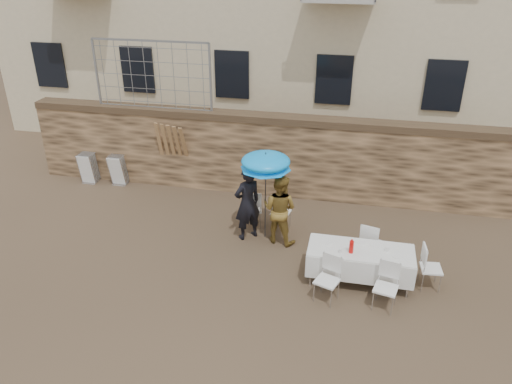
% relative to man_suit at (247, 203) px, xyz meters
% --- Properties ---
extents(ground, '(80.00, 80.00, 0.00)m').
position_rel_man_suit_xyz_m(ground, '(-0.12, -2.55, -0.91)').
color(ground, brown).
rests_on(ground, ground).
extents(stone_wall, '(13.00, 0.50, 2.20)m').
position_rel_man_suit_xyz_m(stone_wall, '(-0.12, 2.45, 0.19)').
color(stone_wall, brown).
rests_on(stone_wall, ground).
extents(chain_link_fence, '(3.20, 0.06, 1.80)m').
position_rel_man_suit_xyz_m(chain_link_fence, '(-3.12, 2.45, 2.19)').
color(chain_link_fence, gray).
rests_on(chain_link_fence, stone_wall).
extents(man_suit, '(0.78, 0.77, 1.81)m').
position_rel_man_suit_xyz_m(man_suit, '(0.00, 0.00, 0.00)').
color(man_suit, black).
rests_on(man_suit, ground).
extents(woman_dress, '(0.96, 0.83, 1.68)m').
position_rel_man_suit_xyz_m(woman_dress, '(0.75, 0.00, -0.07)').
color(woman_dress, '#B48937').
rests_on(woman_dress, ground).
extents(umbrella, '(1.15, 1.15, 1.99)m').
position_rel_man_suit_xyz_m(umbrella, '(0.40, 0.10, 0.97)').
color(umbrella, '#3F3F44').
rests_on(umbrella, ground).
extents(couple_chair_left, '(0.59, 0.59, 0.96)m').
position_rel_man_suit_xyz_m(couple_chair_left, '(-0.00, 0.55, -0.43)').
color(couple_chair_left, white).
rests_on(couple_chair_left, ground).
extents(couple_chair_right, '(0.56, 0.56, 0.96)m').
position_rel_man_suit_xyz_m(couple_chair_right, '(0.70, 0.55, -0.43)').
color(couple_chair_right, white).
rests_on(couple_chair_right, ground).
extents(banquet_table, '(2.10, 0.85, 0.78)m').
position_rel_man_suit_xyz_m(banquet_table, '(2.61, -1.20, -0.17)').
color(banquet_table, white).
rests_on(banquet_table, ground).
extents(soda_bottle, '(0.09, 0.09, 0.26)m').
position_rel_man_suit_xyz_m(soda_bottle, '(2.41, -1.35, -0.00)').
color(soda_bottle, red).
rests_on(soda_bottle, banquet_table).
extents(table_chair_front_left, '(0.62, 0.62, 0.96)m').
position_rel_man_suit_xyz_m(table_chair_front_left, '(2.01, -1.95, -0.43)').
color(table_chair_front_left, white).
rests_on(table_chair_front_left, ground).
extents(table_chair_front_right, '(0.58, 0.58, 0.96)m').
position_rel_man_suit_xyz_m(table_chair_front_right, '(3.11, -1.95, -0.43)').
color(table_chair_front_right, white).
rests_on(table_chair_front_right, ground).
extents(table_chair_back, '(0.59, 0.59, 0.96)m').
position_rel_man_suit_xyz_m(table_chair_back, '(2.81, -0.40, -0.43)').
color(table_chair_back, white).
rests_on(table_chair_back, ground).
extents(table_chair_side, '(0.52, 0.52, 0.96)m').
position_rel_man_suit_xyz_m(table_chair_side, '(4.01, -1.10, -0.43)').
color(table_chair_side, white).
rests_on(table_chair_side, ground).
extents(chair_stack_left, '(0.46, 0.47, 0.92)m').
position_rel_man_suit_xyz_m(chair_stack_left, '(-5.14, 2.13, -0.45)').
color(chair_stack_left, white).
rests_on(chair_stack_left, ground).
extents(chair_stack_right, '(0.46, 0.40, 0.92)m').
position_rel_man_suit_xyz_m(chair_stack_right, '(-4.24, 2.13, -0.45)').
color(chair_stack_right, white).
rests_on(chair_stack_right, ground).
extents(wood_planks, '(0.70, 0.20, 2.00)m').
position_rel_man_suit_xyz_m(wood_planks, '(-2.64, 2.20, 0.09)').
color(wood_planks, '#A37749').
rests_on(wood_planks, ground).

